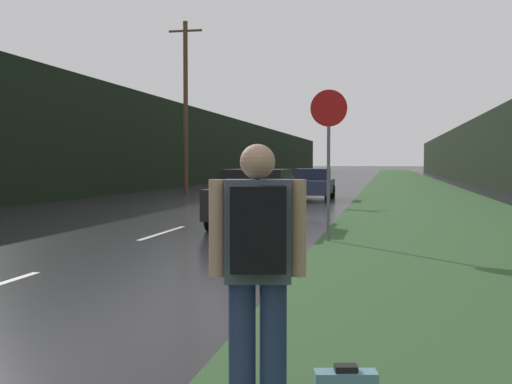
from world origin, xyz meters
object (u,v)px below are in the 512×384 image
car_passing_near (257,197)px  stop_sign (329,147)px  hitchhiker_with_backpack (258,264)px  car_passing_far (312,184)px

car_passing_near → stop_sign: bearing=126.5°
hitchhiker_with_backpack → car_passing_far: size_ratio=0.43×
hitchhiker_with_backpack → car_passing_near: 12.44m
stop_sign → hitchhiker_with_backpack: bearing=-87.5°
car_passing_near → car_passing_far: 12.28m
car_passing_near → car_passing_far: car_passing_near is taller
hitchhiker_with_backpack → stop_sign: bearing=80.5°
hitchhiker_with_backpack → car_passing_far: 24.60m
stop_sign → car_passing_far: (-2.07, 15.08, -1.29)m
hitchhiker_with_backpack → car_passing_near: bearing=89.5°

